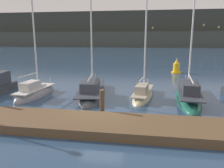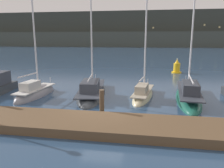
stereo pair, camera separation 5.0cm
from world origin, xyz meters
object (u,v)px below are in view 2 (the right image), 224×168
object	(u,v)px
sailboat_berth_4	(92,93)
channel_buoy	(177,68)
sailboat_berth_6	(188,97)
sailboat_berth_3	(35,95)
sailboat_berth_5	(143,95)

from	to	relation	value
sailboat_berth_4	channel_buoy	world-z (taller)	sailboat_berth_4
sailboat_berth_6	channel_buoy	world-z (taller)	sailboat_berth_6
sailboat_berth_4	sailboat_berth_6	world-z (taller)	sailboat_berth_6
sailboat_berth_3	sailboat_berth_6	distance (m)	11.92
sailboat_berth_3	sailboat_berth_6	xyz separation A→B (m)	(11.87, 1.03, 0.07)
sailboat_berth_3	sailboat_berth_5	bearing A→B (deg)	7.26
sailboat_berth_6	channel_buoy	distance (m)	12.90
sailboat_berth_6	sailboat_berth_4	bearing A→B (deg)	177.91
sailboat_berth_3	sailboat_berth_4	world-z (taller)	sailboat_berth_4
sailboat_berth_5	sailboat_berth_6	distance (m)	3.41
sailboat_berth_5	sailboat_berth_6	bearing A→B (deg)	-0.79
sailboat_berth_3	sailboat_berth_4	bearing A→B (deg)	17.04
sailboat_berth_4	channel_buoy	bearing A→B (deg)	56.48
sailboat_berth_5	channel_buoy	distance (m)	13.49
sailboat_berth_5	channel_buoy	xyz separation A→B (m)	(4.15, 12.82, 0.57)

